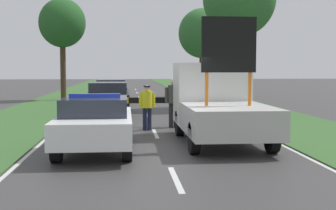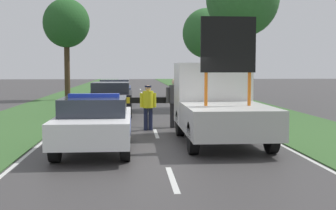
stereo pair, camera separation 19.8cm
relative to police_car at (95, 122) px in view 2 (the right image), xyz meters
name	(u,v)px [view 2 (the right image)]	position (x,y,z in m)	size (l,w,h in m)	color
ground_plane	(163,153)	(1.78, -0.36, -0.77)	(160.00, 160.00, 0.00)	#3D3A3A
lane_markings	(148,111)	(1.78, 11.34, -0.77)	(7.03, 58.15, 0.01)	silver
grass_verge_left	(63,100)	(-3.72, 19.64, -0.75)	(3.87, 120.00, 0.03)	#38602D
grass_verge_right	(223,99)	(7.29, 19.64, -0.75)	(3.87, 120.00, 0.03)	#38602D
police_car	(95,122)	(0.00, 0.00, 0.00)	(1.89, 4.64, 1.54)	white
work_truck	(218,103)	(3.57, 1.51, 0.38)	(2.29, 5.21, 3.57)	white
road_barrier	(155,102)	(1.85, 5.06, 0.14)	(2.87, 0.08, 1.10)	black
police_officer	(148,103)	(1.55, 4.07, 0.18)	(0.58, 0.37, 1.60)	#191E38
pedestrian_civilian	(175,99)	(2.56, 4.74, 0.29)	(0.65, 0.41, 1.81)	#232326
traffic_cone_near_police	(67,129)	(-1.09, 2.65, -0.51)	(0.38, 0.38, 0.53)	black
traffic_cone_centre_front	(57,134)	(-1.21, 1.33, -0.50)	(0.40, 0.40, 0.55)	black
queued_car_sedan_black	(111,98)	(0.00, 9.47, 0.03)	(1.91, 4.67, 1.54)	black
queued_car_hatch_blue	(115,91)	(-0.07, 15.98, 0.03)	(1.91, 3.98, 1.50)	navy
roadside_tree_near_left	(66,24)	(-3.45, 19.97, 4.41)	(3.14, 3.14, 6.88)	#42301E
roadside_tree_mid_left	(206,34)	(6.54, 22.69, 4.00)	(3.55, 3.55, 6.67)	#42301E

